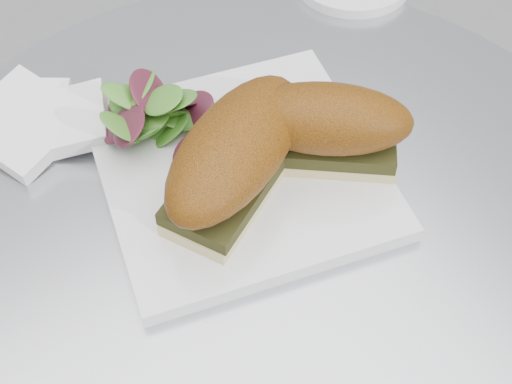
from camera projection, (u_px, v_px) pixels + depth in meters
table at (265, 345)px, 0.83m from camera, size 0.70×0.70×0.73m
plate at (240, 169)px, 0.66m from camera, size 0.30×0.30×0.02m
sandwich_left at (236, 154)px, 0.61m from camera, size 0.20×0.16×0.08m
sandwich_right at (325, 126)px, 0.63m from camera, size 0.16×0.15×0.08m
salad at (153, 116)px, 0.66m from camera, size 0.11×0.11×0.05m
napkin at (49, 129)px, 0.69m from camera, size 0.13×0.13×0.02m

